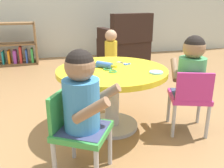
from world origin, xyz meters
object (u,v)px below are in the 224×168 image
Objects in this scene: child_chair_left at (77,129)px; seated_child_left at (82,94)px; child_chair_right at (190,97)px; seated_child_right at (192,68)px; craft_table at (112,83)px; rolling_pin at (104,65)px; craft_scissors at (125,64)px; armchair_dark at (124,46)px; bookshelf_low at (8,48)px; toddler_standing at (111,53)px.

seated_child_left is (0.03, -0.02, 0.23)m from child_chair_left.
seated_child_right is at bearing 70.80° from child_chair_right.
craft_table is 1.66× the size of child_chair_right.
craft_scissors is (0.20, 0.08, -0.02)m from rolling_pin.
child_chair_right is 0.23m from seated_child_right.
rolling_pin is (-0.63, 0.28, 0.24)m from child_chair_right.
child_chair_left is 0.63× the size of armchair_dark.
seated_child_right is (0.59, -0.20, 0.14)m from craft_table.
child_chair_left reaches higher than craft_table.
seated_child_right reaches higher than child_chair_left.
seated_child_left is 0.95× the size of child_chair_right.
child_chair_left is 1.05× the size of seated_child_left.
seated_child_right is 0.69m from rolling_pin.
armchair_dark reaches higher than craft_scissors.
armchair_dark is (0.20, 2.35, -0.22)m from seated_child_right.
rolling_pin is at bearing 159.56° from seated_child_right.
craft_scissors is at bearing 140.51° from child_chair_right.
child_chair_left is 0.97m from child_chair_right.
seated_child_left reaches higher than craft_table.
armchair_dark is at bearing 84.88° from child_chair_right.
seated_child_left reaches higher than rolling_pin.
bookshelf_low is at bearing 121.41° from child_chair_right.
seated_child_left reaches higher than toddler_standing.
armchair_dark is (1.11, 2.69, -0.22)m from seated_child_left.
bookshelf_low reaches higher than craft_table.
craft_scissors reaches higher than craft_table.
toddler_standing is (-0.44, -0.78, 0.05)m from armchair_dark.
armchair_dark is 2.14m from craft_scissors.
toddler_standing reaches higher than rolling_pin.
seated_child_left is at bearing -125.32° from craft_scissors.
rolling_pin is at bearing 65.32° from seated_child_left.
bookshelf_low is at bearing 141.33° from toddler_standing.
toddler_standing is (1.47, -1.18, 0.07)m from bookshelf_low.
seated_child_left is 0.55× the size of bookshelf_low.
craft_scissors is at bearing -107.67° from armchair_dark.
rolling_pin reaches higher than child_chair_right.
rolling_pin is at bearing 156.24° from child_chair_right.
craft_table is 2.79m from bookshelf_low.
child_chair_left is 3.16m from bookshelf_low.
seated_child_right is at bearing 20.31° from seated_child_left.
seated_child_right is at bearing -20.44° from rolling_pin.
child_chair_right is 2.88× the size of rolling_pin.
child_chair_left is at bearing -128.14° from craft_scissors.
seated_child_right is 0.76× the size of toddler_standing.
craft_table is at bearing -36.80° from rolling_pin.
toddler_standing is at bearing 73.14° from rolling_pin.
craft_table is 2.29m from armchair_dark.
seated_child_left reaches higher than child_chair_right.
craft_table is 0.16m from rolling_pin.
seated_child_left is at bearing -159.69° from seated_child_right.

